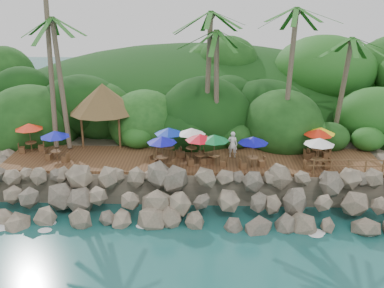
{
  "coord_description": "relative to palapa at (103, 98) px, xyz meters",
  "views": [
    {
      "loc": [
        1.04,
        -23.14,
        13.6
      ],
      "look_at": [
        0.0,
        6.0,
        3.4
      ],
      "focal_mm": 41.63,
      "sensor_mm": 36.0,
      "label": 1
    }
  ],
  "objects": [
    {
      "name": "seawall",
      "position": [
        6.87,
        -7.51,
        -4.64
      ],
      "size": [
        29.0,
        4.0,
        2.3
      ],
      "primitive_type": null,
      "color": "gray",
      "rests_on": "ground"
    },
    {
      "name": "palapa",
      "position": [
        0.0,
        0.0,
        0.0
      ],
      "size": [
        5.15,
        5.15,
        4.6
      ],
      "color": "brown",
      "rests_on": "ground"
    },
    {
      "name": "foam_line",
      "position": [
        6.87,
        -9.21,
        -5.76
      ],
      "size": [
        25.2,
        0.8,
        0.06
      ],
      "color": "white",
      "rests_on": "ground"
    },
    {
      "name": "waiter",
      "position": [
        9.71,
        -3.05,
        -2.54
      ],
      "size": [
        0.76,
        0.58,
        1.89
      ],
      "primitive_type": "imported",
      "rotation": [
        0.0,
        0.0,
        2.95
      ],
      "color": "white",
      "rests_on": "terrace"
    },
    {
      "name": "terrace",
      "position": [
        6.87,
        -3.51,
        -3.59
      ],
      "size": [
        26.0,
        5.0,
        0.2
      ],
      "primitive_type": "cube",
      "color": "brown",
      "rests_on": "land_base"
    },
    {
      "name": "railing",
      "position": [
        17.55,
        -5.86,
        -2.88
      ],
      "size": [
        6.1,
        0.1,
        1.0
      ],
      "color": "brown",
      "rests_on": "terrace"
    },
    {
      "name": "jungle_hill",
      "position": [
        6.87,
        13.99,
        -5.79
      ],
      "size": [
        44.8,
        28.0,
        15.4
      ],
      "primitive_type": "ellipsoid",
      "color": "#143811",
      "rests_on": "ground"
    },
    {
      "name": "ground",
      "position": [
        6.87,
        -9.51,
        -5.79
      ],
      "size": [
        140.0,
        140.0,
        0.0
      ],
      "primitive_type": "plane",
      "color": "#19514F",
      "rests_on": "ground"
    },
    {
      "name": "palms",
      "position": [
        6.92,
        -0.69,
        6.47
      ],
      "size": [
        27.34,
        6.76,
        15.55
      ],
      "color": "brown",
      "rests_on": "ground"
    },
    {
      "name": "land_base",
      "position": [
        6.87,
        6.49,
        -4.74
      ],
      "size": [
        32.0,
        25.2,
        2.1
      ],
      "primitive_type": "cube",
      "color": "gray",
      "rests_on": "ground"
    },
    {
      "name": "dining_clusters",
      "position": [
        7.55,
        -3.95,
        -1.68
      ],
      "size": [
        22.77,
        4.59,
        2.18
      ],
      "color": "brown",
      "rests_on": "terrace"
    },
    {
      "name": "jungle_foliage",
      "position": [
        6.87,
        5.49,
        -5.79
      ],
      "size": [
        44.0,
        16.0,
        12.0
      ],
      "primitive_type": null,
      "color": "#143811",
      "rests_on": "ground"
    }
  ]
}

